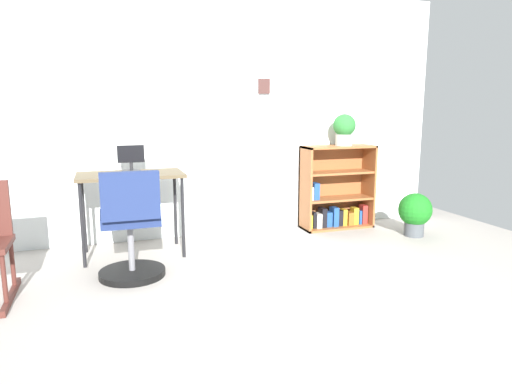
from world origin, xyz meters
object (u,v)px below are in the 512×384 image
(office_chair, at_px, (131,232))
(potted_plant_on_shelf, at_px, (344,129))
(monitor, at_px, (131,159))
(keyboard, at_px, (134,174))
(potted_plant_floor, at_px, (415,212))
(bookshelf_low, at_px, (335,192))
(desk, at_px, (131,181))

(office_chair, bearing_deg, potted_plant_on_shelf, 20.35)
(monitor, relative_size, keyboard, 0.67)
(keyboard, xyz_separation_m, potted_plant_floor, (2.80, -0.20, -0.51))
(bookshelf_low, bearing_deg, desk, -172.23)
(desk, relative_size, potted_plant_floor, 2.03)
(monitor, relative_size, potted_plant_floor, 0.53)
(office_chair, relative_size, potted_plant_on_shelf, 2.57)
(monitor, distance_m, office_chair, 0.87)
(desk, xyz_separation_m, keyboard, (0.03, -0.10, 0.08))
(monitor, bearing_deg, bookshelf_low, 5.13)
(monitor, bearing_deg, potted_plant_floor, -8.22)
(office_chair, relative_size, potted_plant_floor, 1.93)
(potted_plant_on_shelf, bearing_deg, desk, -173.77)
(potted_plant_on_shelf, bearing_deg, office_chair, -159.65)
(office_chair, bearing_deg, keyboard, 80.95)
(keyboard, bearing_deg, monitor, 92.57)
(office_chair, distance_m, bookshelf_low, 2.44)
(office_chair, distance_m, potted_plant_on_shelf, 2.58)
(potted_plant_floor, bearing_deg, desk, 173.93)
(office_chair, height_order, potted_plant_floor, office_chair)
(desk, height_order, keyboard, keyboard)
(desk, height_order, bookshelf_low, bookshelf_low)
(desk, distance_m, office_chair, 0.69)
(desk, height_order, office_chair, office_chair)
(office_chair, bearing_deg, desk, 84.89)
(bookshelf_low, relative_size, potted_plant_floor, 2.03)
(potted_plant_on_shelf, height_order, potted_plant_floor, potted_plant_on_shelf)
(monitor, distance_m, potted_plant_floor, 2.90)
(office_chair, height_order, bookshelf_low, bookshelf_low)
(keyboard, distance_m, office_chair, 0.65)
(keyboard, distance_m, potted_plant_floor, 2.85)
(bookshelf_low, xyz_separation_m, potted_plant_on_shelf, (0.06, -0.05, 0.71))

